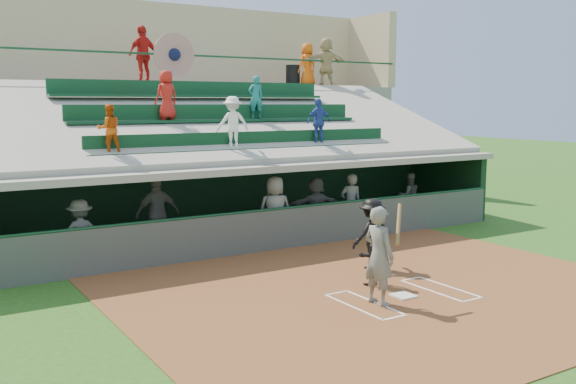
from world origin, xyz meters
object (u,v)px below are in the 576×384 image
home_plate (403,296)px  batter_at_plate (379,255)px  trash_bin (293,76)px  catcher (372,256)px

home_plate → batter_at_plate: 1.23m
home_plate → trash_bin: (5.47, 12.86, 4.99)m
batter_at_plate → catcher: 1.38m
catcher → trash_bin: (5.48, 11.85, 4.38)m
trash_bin → catcher: bearing=-114.8°
home_plate → trash_bin: size_ratio=0.50×
batter_at_plate → catcher: bearing=56.5°
batter_at_plate → trash_bin: 14.94m
trash_bin → home_plate: bearing=-113.0°
batter_at_plate → catcher: batter_at_plate is taller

